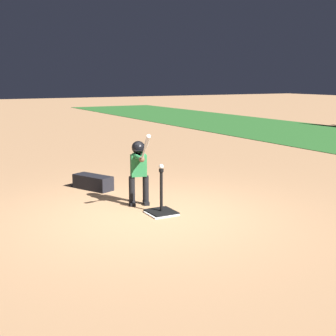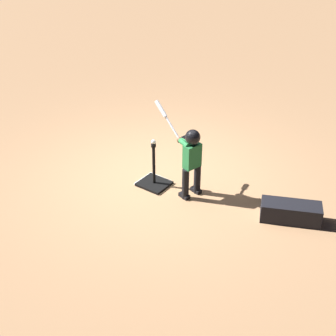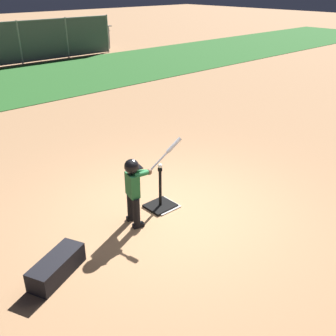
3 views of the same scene
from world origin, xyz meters
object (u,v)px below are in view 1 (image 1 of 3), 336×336
(batter_child, at_px, (139,165))
(equipment_bag, at_px, (93,182))
(baseball, at_px, (161,167))
(batting_tee, at_px, (161,208))

(batter_child, height_order, equipment_bag, batter_child)
(batter_child, xyz_separation_m, baseball, (0.61, 0.11, 0.06))
(batting_tee, relative_size, batter_child, 0.56)
(batter_child, bearing_deg, equipment_bag, -169.42)
(batting_tee, distance_m, equipment_bag, 2.18)
(baseball, bearing_deg, equipment_bag, -169.60)
(equipment_bag, bearing_deg, baseball, -14.11)
(batting_tee, bearing_deg, baseball, 180.00)
(batting_tee, xyz_separation_m, batter_child, (-0.61, -0.11, 0.62))
(batting_tee, height_order, equipment_bag, batting_tee)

